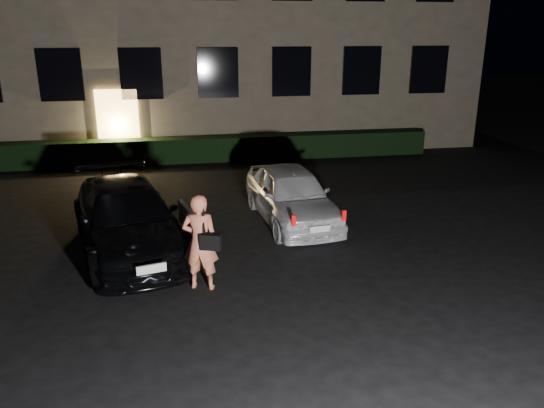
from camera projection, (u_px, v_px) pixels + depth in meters
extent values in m
plane|color=black|center=(274.00, 304.00, 9.07)|extent=(80.00, 80.00, 0.00)
cube|color=#FFC666|center=(119.00, 126.00, 18.32)|extent=(1.40, 0.10, 2.50)
cube|color=black|center=(61.00, 75.00, 17.48)|extent=(1.40, 0.10, 1.70)
cube|color=black|center=(141.00, 74.00, 17.91)|extent=(1.40, 0.10, 1.70)
cube|color=black|center=(218.00, 73.00, 18.34)|extent=(1.40, 0.10, 1.70)
cube|color=black|center=(291.00, 72.00, 18.77)|extent=(1.40, 0.10, 1.70)
cube|color=black|center=(362.00, 71.00, 19.20)|extent=(1.40, 0.10, 1.70)
cube|color=black|center=(429.00, 70.00, 19.62)|extent=(1.40, 0.10, 1.70)
cube|color=black|center=(221.00, 148.00, 18.74)|extent=(15.00, 0.70, 0.85)
imported|color=black|center=(127.00, 218.00, 11.12)|extent=(3.02, 5.12, 1.39)
cube|color=white|center=(187.00, 217.00, 10.70)|extent=(0.32, 0.99, 0.46)
cube|color=silver|center=(151.00, 269.00, 8.99)|extent=(0.50, 0.16, 0.16)
imported|color=white|center=(291.00, 195.00, 12.75)|extent=(1.98, 4.08, 1.34)
cube|color=red|center=(294.00, 221.00, 10.87)|extent=(0.09, 0.06, 0.22)
cube|color=red|center=(344.00, 216.00, 11.16)|extent=(0.09, 0.06, 0.22)
cube|color=silver|center=(320.00, 229.00, 11.04)|extent=(0.45, 0.09, 0.13)
imported|color=#D66F4F|center=(200.00, 242.00, 9.38)|extent=(0.75, 0.60, 1.78)
cube|color=black|center=(211.00, 242.00, 9.22)|extent=(0.40, 0.26, 0.28)
cube|color=black|center=(204.00, 219.00, 9.14)|extent=(0.06, 0.07, 0.55)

